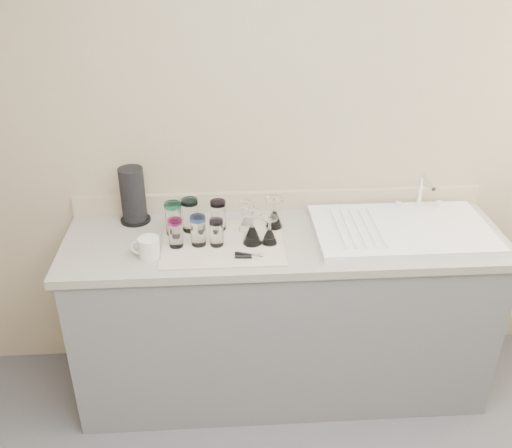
{
  "coord_description": "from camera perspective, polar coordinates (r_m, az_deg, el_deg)",
  "views": [
    {
      "loc": [
        -0.29,
        -1.1,
        2.22
      ],
      "look_at": [
        -0.14,
        1.15,
        1.0
      ],
      "focal_mm": 40.0,
      "sensor_mm": 36.0,
      "label": 1
    }
  ],
  "objects": [
    {
      "name": "tumbler_magenta",
      "position": [
        2.57,
        -8.04,
        -0.88
      ],
      "size": [
        0.07,
        0.07,
        0.13
      ],
      "color": "white",
      "rests_on": "dish_towel"
    },
    {
      "name": "white_mug",
      "position": [
        2.52,
        -10.71,
        -2.36
      ],
      "size": [
        0.14,
        0.11,
        0.1
      ],
      "color": "silver",
      "rests_on": "counter_unit"
    },
    {
      "name": "goblet_back_right",
      "position": [
        2.71,
        1.82,
        0.69
      ],
      "size": [
        0.08,
        0.08,
        0.15
      ],
      "color": "white",
      "rests_on": "dish_towel"
    },
    {
      "name": "dish_towel",
      "position": [
        2.61,
        -3.33,
        -1.94
      ],
      "size": [
        0.55,
        0.42,
        0.01
      ],
      "primitive_type": "cube",
      "color": "beige",
      "rests_on": "counter_unit"
    },
    {
      "name": "tumbler_purple",
      "position": [
        2.68,
        -3.8,
        0.89
      ],
      "size": [
        0.07,
        0.07,
        0.15
      ],
      "color": "white",
      "rests_on": "dish_towel"
    },
    {
      "name": "tumbler_lavender",
      "position": [
        2.56,
        -3.97,
        -0.84
      ],
      "size": [
        0.06,
        0.06,
        0.13
      ],
      "color": "white",
      "rests_on": "dish_towel"
    },
    {
      "name": "room_envelope",
      "position": [
        1.31,
        9.43,
        -2.38
      ],
      "size": [
        3.54,
        3.5,
        2.52
      ],
      "color": "#4A4A4F",
      "rests_on": "ground"
    },
    {
      "name": "sink_unit",
      "position": [
        2.77,
        14.38,
        -0.5
      ],
      "size": [
        0.82,
        0.5,
        0.22
      ],
      "color": "white",
      "rests_on": "counter_unit"
    },
    {
      "name": "goblet_front_right",
      "position": [
        2.58,
        1.36,
        -1.03
      ],
      "size": [
        0.07,
        0.07,
        0.13
      ],
      "color": "white",
      "rests_on": "dish_towel"
    },
    {
      "name": "counter_unit",
      "position": [
        2.91,
        2.74,
        -8.97
      ],
      "size": [
        2.06,
        0.62,
        0.9
      ],
      "color": "slate",
      "rests_on": "ground"
    },
    {
      "name": "goblet_back_left",
      "position": [
        2.68,
        -0.97,
        0.32
      ],
      "size": [
        0.08,
        0.08,
        0.14
      ],
      "color": "white",
      "rests_on": "dish_towel"
    },
    {
      "name": "can_opener",
      "position": [
        2.48,
        -0.7,
        -3.21
      ],
      "size": [
        0.12,
        0.06,
        0.02
      ],
      "color": "silver",
      "rests_on": "dish_towel"
    },
    {
      "name": "tumbler_cyan",
      "position": [
        2.68,
        -6.61,
        0.92
      ],
      "size": [
        0.08,
        0.08,
        0.16
      ],
      "color": "white",
      "rests_on": "dish_towel"
    },
    {
      "name": "tumbler_blue",
      "position": [
        2.56,
        -5.8,
        -0.64
      ],
      "size": [
        0.07,
        0.07,
        0.14
      ],
      "color": "white",
      "rests_on": "dish_towel"
    },
    {
      "name": "tumbler_teal",
      "position": [
        2.66,
        -8.25,
        0.57
      ],
      "size": [
        0.08,
        0.08,
        0.16
      ],
      "color": "white",
      "rests_on": "dish_towel"
    },
    {
      "name": "paper_towel_roll",
      "position": [
        2.8,
        -12.2,
        2.77
      ],
      "size": [
        0.15,
        0.15,
        0.28
      ],
      "color": "black",
      "rests_on": "counter_unit"
    },
    {
      "name": "goblet_front_left",
      "position": [
        2.57,
        -0.38,
        -0.87
      ],
      "size": [
        0.09,
        0.09,
        0.16
      ],
      "color": "white",
      "rests_on": "dish_towel"
    }
  ]
}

